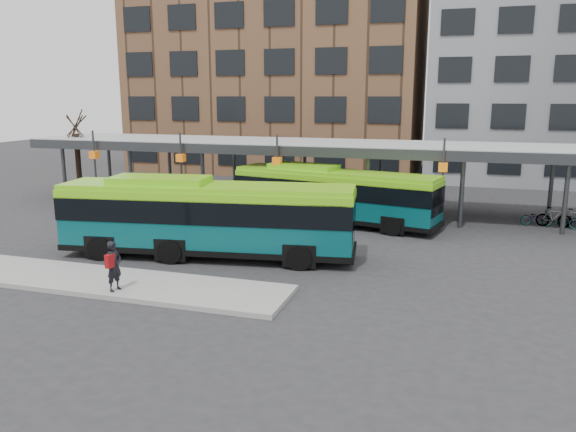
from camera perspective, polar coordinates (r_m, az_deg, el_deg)
The scene contains 8 objects.
ground at distance 22.33m, azimuth -1.58°, elevation -5.88°, with size 120.00×120.00×0.00m, color #28282B.
boarding_island at distance 22.17m, azimuth -17.86°, elevation -6.37°, with size 14.00×3.00×0.18m, color gray.
canopy at distance 33.81m, azimuth 5.36°, elevation 7.00°, with size 40.00×6.53×4.80m.
tree at distance 40.84m, azimuth -20.53°, elevation 5.08°, with size 1.64×1.64×5.60m.
building_brick at distance 54.91m, azimuth -0.77°, elevation 16.41°, with size 26.00×14.00×22.00m, color brown.
bus_front at distance 24.45m, azimuth -8.31°, elevation -0.01°, with size 12.89×4.40×3.49m.
bus_rear at distance 30.87m, azimuth 4.62°, elevation 2.29°, with size 11.73×4.91×3.16m.
pedestrian at distance 20.58m, azimuth -17.27°, elevation -4.85°, with size 0.53×0.71×1.78m.
Camera 1 is at (6.86, -20.09, 6.90)m, focal length 35.00 mm.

